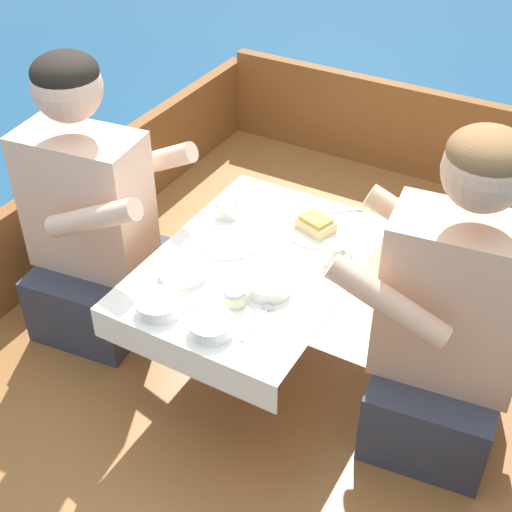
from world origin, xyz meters
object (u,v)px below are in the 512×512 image
at_px(coffee_cup_port, 227,208).
at_px(tin_can, 235,297).
at_px(person_starboard, 448,326).
at_px(coffee_cup_starboard, 334,253).
at_px(sandwich, 316,224).
at_px(person_port, 92,224).

relative_size(coffee_cup_port, tin_can, 1.49).
bearing_deg(person_starboard, coffee_cup_port, -16.52).
height_order(coffee_cup_starboard, tin_can, coffee_cup_starboard).
xyz_separation_m(sandwich, coffee_cup_starboard, (0.12, -0.12, 0.00)).
bearing_deg(coffee_cup_starboard, person_port, -167.78).
bearing_deg(person_starboard, sandwich, -28.31).
bearing_deg(person_port, coffee_cup_starboard, 5.19).
height_order(person_starboard, coffee_cup_port, person_starboard).
xyz_separation_m(coffee_cup_port, coffee_cup_starboard, (0.42, -0.05, 0.00)).
distance_m(sandwich, tin_can, 0.44).
xyz_separation_m(person_port, tin_can, (0.65, -0.14, 0.05)).
bearing_deg(tin_can, person_starboard, 22.82).
bearing_deg(person_port, sandwich, 15.94).
height_order(sandwich, coffee_cup_starboard, coffee_cup_starboard).
xyz_separation_m(person_port, person_starboard, (1.20, 0.09, 0.01)).
height_order(person_port, sandwich, person_port).
distance_m(person_starboard, sandwich, 0.55).
xyz_separation_m(coffee_cup_starboard, tin_can, (-0.17, -0.32, -0.01)).
relative_size(person_starboard, tin_can, 15.36).
distance_m(coffee_cup_port, tin_can, 0.45).
xyz_separation_m(person_port, sandwich, (0.69, 0.29, 0.06)).
relative_size(coffee_cup_port, coffee_cup_starboard, 1.05).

